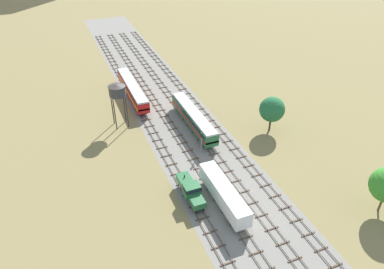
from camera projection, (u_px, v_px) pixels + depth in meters
name	position (u px, v px, depth m)	size (l,w,h in m)	color
ground_plane	(169.00, 108.00, 86.47)	(480.00, 480.00, 0.00)	olive
ballast_bed	(169.00, 108.00, 86.47)	(17.64, 176.00, 0.01)	gray
track_far_left	(141.00, 111.00, 85.03)	(2.40, 126.00, 0.29)	#47382D
track_left	(159.00, 108.00, 86.46)	(2.40, 126.00, 0.29)	#47382D
track_centre_left	(176.00, 104.00, 87.88)	(2.40, 126.00, 0.29)	#47382D
track_centre	(193.00, 101.00, 89.31)	(2.40, 126.00, 0.29)	#47382D
freight_boxcar_left_nearest	(224.00, 193.00, 57.49)	(2.87, 14.00, 3.60)	white
shunter_loco_far_left_near	(191.00, 190.00, 58.83)	(2.74, 8.46, 3.10)	#286638
diesel_railcar_centre_left_mid	(194.00, 117.00, 77.60)	(2.96, 20.50, 3.80)	#286638
passenger_coach_far_left_midfar	(132.00, 89.00, 89.55)	(2.96, 22.00, 3.80)	red
water_tower	(117.00, 91.00, 75.15)	(3.78, 3.78, 10.22)	#2D2826
signal_post_nearest	(201.00, 140.00, 69.12)	(0.28, 0.47, 4.87)	gray
lineside_tree_0	(272.00, 109.00, 75.25)	(5.50, 5.50, 8.00)	#4C331E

